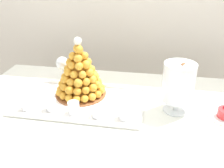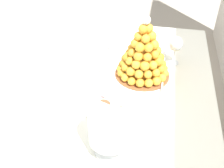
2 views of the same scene
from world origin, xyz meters
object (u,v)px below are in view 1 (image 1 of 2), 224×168
Objects in this scene: wine_glass at (62,64)px; macaron_goblet at (178,83)px; dessert_cup_right at (125,113)px; dessert_cup_mid_left at (51,105)px; dessert_cup_centre at (74,108)px; serving_tray at (81,102)px; dessert_cup_mid_right at (97,112)px; croquembouche at (80,73)px; dessert_cup_left at (27,105)px.

macaron_goblet is at bearing -18.99° from wine_glass.
wine_glass is at bearing 141.08° from dessert_cup_right.
dessert_cup_mid_left is 0.92× the size of dessert_cup_centre.
dessert_cup_centre is (-0.00, -0.11, 0.03)m from serving_tray.
dessert_cup_mid_right is at bearing -45.44° from serving_tray.
croquembouche reaches higher than dessert_cup_right.
dessert_cup_left is at bearing -170.63° from macaron_goblet.
dessert_cup_left is 0.89× the size of dessert_cup_right.
dessert_cup_mid_right is (0.14, -0.19, -0.10)m from croquembouche.
macaron_goblet is (0.47, 0.01, 0.15)m from serving_tray.
dessert_cup_centre reaches higher than dessert_cup_right.
croquembouche is at bearing 144.94° from dessert_cup_right.
dessert_cup_right reaches higher than dessert_cup_left.
croquembouche is 1.22× the size of macaron_goblet.
macaron_goblet is at bearing 13.57° from dessert_cup_centre.
croquembouche is 0.21m from dessert_cup_centre.
dessert_cup_mid_left is 0.86× the size of dessert_cup_right.
dessert_cup_right is at bearing 3.98° from dessert_cup_mid_right.
serving_tray is at bearing -179.23° from macaron_goblet.
dessert_cup_left is (-0.24, -0.11, 0.02)m from serving_tray.
dessert_cup_right is (0.24, -0.00, -0.00)m from dessert_cup_centre.
wine_glass is at bearing 129.84° from dessert_cup_mid_right.
croquembouche reaches higher than serving_tray.
dessert_cup_centre reaches higher than dessert_cup_mid_right.
dessert_cup_mid_left is (-0.12, -0.10, 0.03)m from serving_tray.
dessert_cup_mid_right is (0.12, -0.12, 0.02)m from serving_tray.
macaron_goblet reaches higher than dessert_cup_right.
croquembouche is 5.47× the size of dessert_cup_centre.
dessert_cup_mid_right is at bearing -176.02° from dessert_cup_right.
croquembouche is 0.30m from dessert_cup_left.
dessert_cup_left is (-0.22, -0.19, -0.10)m from croquembouche.
dessert_cup_centre is 0.93× the size of dessert_cup_right.
wine_glass is at bearing 99.58° from dessert_cup_mid_left.
dessert_cup_mid_right is (0.35, -0.01, 0.00)m from dessert_cup_left.
dessert_cup_mid_left reaches higher than dessert_cup_mid_right.
dessert_cup_left is 0.21× the size of macaron_goblet.
dessert_cup_centre is at bearing -90.49° from serving_tray.
dessert_cup_mid_left reaches higher than dessert_cup_left.
dessert_cup_centre is 0.39m from wine_glass.
dessert_cup_left is 0.35m from wine_glass.
dessert_cup_mid_left is 0.36m from dessert_cup_right.
macaron_goblet is 1.66× the size of wine_glass.
macaron_goblet reaches higher than dessert_cup_centre.
dessert_cup_centre is 0.50m from macaron_goblet.
macaron_goblet is (0.23, 0.11, 0.12)m from dessert_cup_right.
serving_tray is 0.17m from dessert_cup_mid_right.
wine_glass reaches higher than dessert_cup_mid_right.
macaron_goblet reaches higher than serving_tray.
dessert_cup_centre is at bearing 175.45° from dessert_cup_mid_right.
macaron_goblet is at bearing -8.20° from croquembouche.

